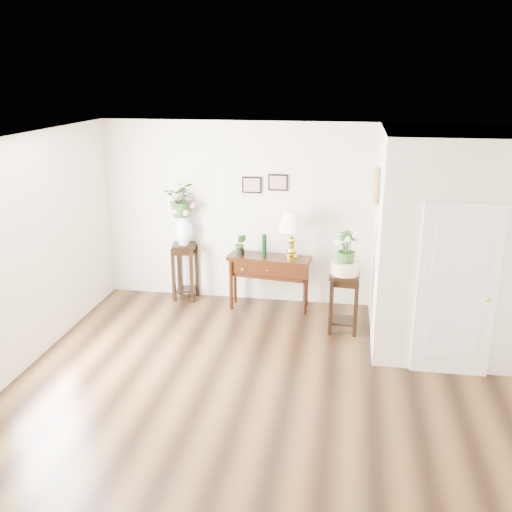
% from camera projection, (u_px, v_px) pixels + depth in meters
% --- Properties ---
extents(floor, '(6.00, 5.50, 0.02)m').
position_uv_depth(floor, '(267.00, 391.00, 6.52)').
color(floor, '#53381C').
rests_on(floor, ground).
extents(ceiling, '(6.00, 5.50, 0.02)m').
position_uv_depth(ceiling, '(269.00, 144.00, 5.66)').
color(ceiling, white).
rests_on(ceiling, ground).
extents(wall_back, '(6.00, 0.02, 2.80)m').
position_uv_depth(wall_back, '(294.00, 215.00, 8.67)').
color(wall_back, beige).
rests_on(wall_back, ground).
extents(wall_front, '(6.00, 0.02, 2.80)m').
position_uv_depth(wall_front, '(203.00, 426.00, 3.51)').
color(wall_front, beige).
rests_on(wall_front, ground).
extents(wall_left, '(0.02, 5.50, 2.80)m').
position_uv_depth(wall_left, '(11.00, 261.00, 6.56)').
color(wall_left, beige).
rests_on(wall_left, ground).
extents(partition, '(1.80, 1.95, 2.80)m').
position_uv_depth(partition, '(447.00, 239.00, 7.43)').
color(partition, beige).
rests_on(partition, floor).
extents(door, '(0.90, 0.05, 2.10)m').
position_uv_depth(door, '(457.00, 292.00, 6.60)').
color(door, silver).
rests_on(door, floor).
extents(art_print_left, '(0.30, 0.02, 0.25)m').
position_uv_depth(art_print_left, '(252.00, 185.00, 8.62)').
color(art_print_left, black).
rests_on(art_print_left, wall_back).
extents(art_print_right, '(0.30, 0.02, 0.25)m').
position_uv_depth(art_print_right, '(278.00, 182.00, 8.54)').
color(art_print_right, black).
rests_on(art_print_right, wall_back).
extents(wall_ornament, '(0.07, 0.51, 0.51)m').
position_uv_depth(wall_ornament, '(376.00, 186.00, 7.49)').
color(wall_ornament, tan).
rests_on(wall_ornament, partition).
extents(console_table, '(1.29, 0.57, 0.83)m').
position_uv_depth(console_table, '(269.00, 282.00, 8.70)').
color(console_table, black).
rests_on(console_table, floor).
extents(table_lamp, '(0.46, 0.46, 0.73)m').
position_uv_depth(table_lamp, '(292.00, 235.00, 8.42)').
color(table_lamp, gold).
rests_on(table_lamp, console_table).
extents(green_vase, '(0.09, 0.09, 0.35)m').
position_uv_depth(green_vase, '(264.00, 246.00, 8.54)').
color(green_vase, black).
rests_on(green_vase, console_table).
extents(potted_plant, '(0.17, 0.14, 0.32)m').
position_uv_depth(potted_plant, '(241.00, 245.00, 8.60)').
color(potted_plant, '#244C1C').
rests_on(potted_plant, console_table).
extents(plant_stand_a, '(0.41, 0.41, 0.91)m').
position_uv_depth(plant_stand_a, '(185.00, 271.00, 9.06)').
color(plant_stand_a, black).
rests_on(plant_stand_a, floor).
extents(porcelain_vase, '(0.32, 0.32, 0.49)m').
position_uv_depth(porcelain_vase, '(184.00, 230.00, 8.85)').
color(porcelain_vase, white).
rests_on(porcelain_vase, plant_stand_a).
extents(lily_arrangement, '(0.52, 0.46, 0.56)m').
position_uv_depth(lily_arrangement, '(182.00, 201.00, 8.71)').
color(lily_arrangement, '#244C1C').
rests_on(lily_arrangement, porcelain_vase).
extents(plant_stand_b, '(0.42, 0.42, 0.85)m').
position_uv_depth(plant_stand_b, '(344.00, 302.00, 7.92)').
color(plant_stand_b, black).
rests_on(plant_stand_b, floor).
extents(ceramic_bowl, '(0.39, 0.39, 0.17)m').
position_uv_depth(ceramic_bowl, '(345.00, 268.00, 7.77)').
color(ceramic_bowl, beige).
rests_on(ceramic_bowl, plant_stand_b).
extents(narcissus, '(0.33, 0.33, 0.48)m').
position_uv_depth(narcissus, '(346.00, 249.00, 7.68)').
color(narcissus, '#244C1C').
rests_on(narcissus, ceramic_bowl).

